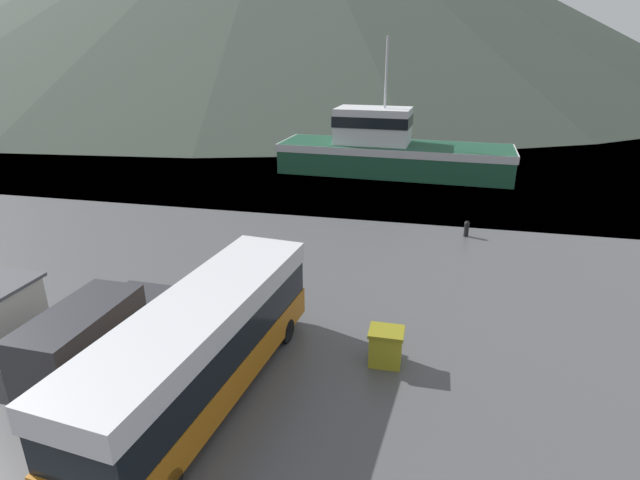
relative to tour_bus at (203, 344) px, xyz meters
The scene contains 7 objects.
water_surface 138.20m from the tour_bus, 90.14° to the left, with size 240.00×240.00×0.00m, color #475B6B.
tour_bus is the anchor object (origin of this frame).
delivery_van 4.43m from the tour_bus, behind, with size 2.17×6.36×2.46m.
fishing_boat 31.64m from the tour_bus, 84.94° to the left, with size 20.08×6.78×11.25m.
storage_bin 6.21m from the tour_bus, 29.49° to the left, with size 1.19×1.01×1.30m.
small_boat 46.66m from the tour_bus, 98.59° to the left, with size 5.98×6.17×0.70m.
mooring_bollard 18.79m from the tour_bus, 62.45° to the left, with size 0.32×0.32×0.94m.
Camera 1 is at (6.64, -4.22, 10.29)m, focal length 28.00 mm.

